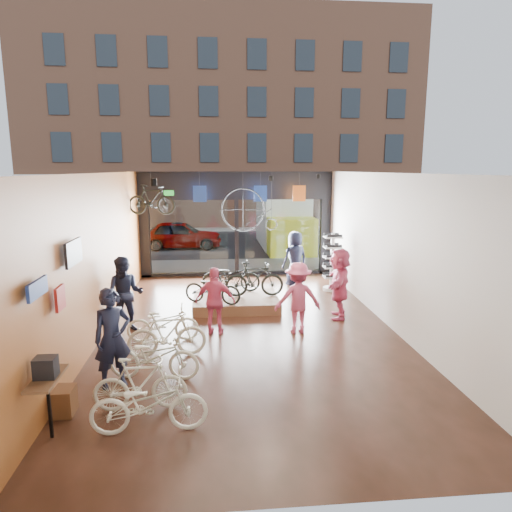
{
  "coord_description": "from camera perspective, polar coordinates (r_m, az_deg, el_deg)",
  "views": [
    {
      "loc": [
        -0.85,
        -10.62,
        3.9
      ],
      "look_at": [
        0.28,
        1.4,
        1.58
      ],
      "focal_mm": 32.0,
      "sensor_mm": 36.0,
      "label": 1
    }
  ],
  "objects": [
    {
      "name": "wall_back",
      "position": [
        5.08,
        4.79,
        -12.3
      ],
      "size": [
        7.0,
        0.04,
        3.8
      ],
      "primitive_type": "cube",
      "color": "beige",
      "rests_on": "ground"
    },
    {
      "name": "ground_plane",
      "position": [
        11.35,
        -0.77,
        -9.33
      ],
      "size": [
        7.0,
        12.0,
        0.04
      ],
      "primitive_type": "cube",
      "color": "black",
      "rests_on": "ground"
    },
    {
      "name": "floor_bike_4",
      "position": [
        10.73,
        -11.55,
        -8.23
      ],
      "size": [
        1.64,
        0.62,
        0.85
      ],
      "primitive_type": "imported",
      "rotation": [
        0.0,
        0.0,
        1.6
      ],
      "color": "beige",
      "rests_on": "ground_plane"
    },
    {
      "name": "street_road",
      "position": [
        25.93,
        -3.45,
        2.17
      ],
      "size": [
        30.0,
        18.0,
        0.02
      ],
      "primitive_type": "cube",
      "color": "black",
      "rests_on": "ground"
    },
    {
      "name": "floor_bike_3",
      "position": [
        9.86,
        -11.07,
        -9.55
      ],
      "size": [
        1.67,
        0.61,
        0.98
      ],
      "primitive_type": "imported",
      "rotation": [
        0.0,
        0.0,
        1.66
      ],
      "color": "beige",
      "rests_on": "ground_plane"
    },
    {
      "name": "jersey_mid",
      "position": [
        15.93,
        0.55,
        7.81
      ],
      "size": [
        0.45,
        0.03,
        0.55
      ],
      "primitive_type": "cube",
      "color": "#1E3F99",
      "rests_on": "ceiling"
    },
    {
      "name": "wall_right",
      "position": [
        11.65,
        16.73,
        0.53
      ],
      "size": [
        0.04,
        12.0,
        3.8
      ],
      "primitive_type": "cube",
      "color": "beige",
      "rests_on": "ground"
    },
    {
      "name": "jersey_left",
      "position": [
        15.85,
        -7.05,
        7.71
      ],
      "size": [
        0.45,
        0.03,
        0.55
      ],
      "primitive_type": "cube",
      "color": "#1E3F99",
      "rests_on": "ceiling"
    },
    {
      "name": "display_bike_left",
      "position": [
        12.39,
        -5.45,
        -4.05
      ],
      "size": [
        1.69,
        1.11,
        0.84
      ],
      "primitive_type": "imported",
      "rotation": [
        0.0,
        0.0,
        1.19
      ],
      "color": "black",
      "rests_on": "display_platform"
    },
    {
      "name": "opposite_building",
      "position": [
        32.28,
        -4.02,
        16.34
      ],
      "size": [
        26.0,
        5.0,
        14.0
      ],
      "primitive_type": "cube",
      "color": "brown",
      "rests_on": "ground"
    },
    {
      "name": "street_car",
      "position": [
        22.9,
        -9.47,
        2.66
      ],
      "size": [
        4.05,
        1.63,
        1.38
      ],
      "primitive_type": "imported",
      "rotation": [
        0.0,
        0.0,
        1.57
      ],
      "color": "gray",
      "rests_on": "street_road"
    },
    {
      "name": "wall_left",
      "position": [
        11.13,
        -19.17,
        -0.09
      ],
      "size": [
        0.04,
        12.0,
        3.8
      ],
      "primitive_type": "cube",
      "color": "#A75A33",
      "rests_on": "ground"
    },
    {
      "name": "customer_2",
      "position": [
        10.9,
        -5.11,
        -5.62
      ],
      "size": [
        1.01,
        0.56,
        1.62
      ],
      "primitive_type": "imported",
      "rotation": [
        0.0,
        0.0,
        2.96
      ],
      "color": "#CC4C72",
      "rests_on": "ground_plane"
    },
    {
      "name": "ceiling",
      "position": [
        10.65,
        -0.82,
        10.44
      ],
      "size": [
        7.0,
        12.0,
        0.04
      ],
      "primitive_type": "cube",
      "color": "black",
      "rests_on": "ground"
    },
    {
      "name": "display_bike_mid",
      "position": [
        13.0,
        -0.2,
        -2.92
      ],
      "size": [
        1.67,
        0.49,
        1.0
      ],
      "primitive_type": "imported",
      "rotation": [
        0.0,
        0.0,
        1.56
      ],
      "color": "black",
      "rests_on": "display_platform"
    },
    {
      "name": "floor_bike_1",
      "position": [
        7.92,
        -14.28,
        -15.23
      ],
      "size": [
        1.53,
        0.48,
        0.91
      ],
      "primitive_type": "imported",
      "rotation": [
        0.0,
        0.0,
        1.6
      ],
      "color": "beige",
      "rests_on": "ground_plane"
    },
    {
      "name": "display_bike_right",
      "position": [
        13.57,
        -3.13,
        -2.57
      ],
      "size": [
        1.78,
        0.79,
        0.9
      ],
      "primitive_type": "imported",
      "rotation": [
        0.0,
        0.0,
        1.46
      ],
      "color": "black",
      "rests_on": "display_platform"
    },
    {
      "name": "exit_sign",
      "position": [
        16.59,
        -10.84,
        7.74
      ],
      "size": [
        0.35,
        0.06,
        0.18
      ],
      "primitive_type": "cube",
      "color": "#198C26",
      "rests_on": "storefront"
    },
    {
      "name": "sidewalk_far",
      "position": [
        29.88,
        -3.72,
        3.45
      ],
      "size": [
        30.0,
        2.0,
        0.12
      ],
      "primitive_type": "cube",
      "color": "slate",
      "rests_on": "ground"
    },
    {
      "name": "wall_merch",
      "position": [
        7.99,
        -23.83,
        -9.07
      ],
      "size": [
        0.4,
        2.4,
        2.6
      ],
      "primitive_type": null,
      "color": "navy",
      "rests_on": "wall_left"
    },
    {
      "name": "floor_bike_2",
      "position": [
        8.93,
        -12.64,
        -12.13
      ],
      "size": [
        1.78,
        0.85,
        0.9
      ],
      "primitive_type": "imported",
      "rotation": [
        0.0,
        0.0,
        1.42
      ],
      "color": "beige",
      "rests_on": "ground_plane"
    },
    {
      "name": "customer_4",
      "position": [
        15.49,
        4.91,
        -0.28
      ],
      "size": [
        1.05,
        0.88,
        1.84
      ],
      "primitive_type": "imported",
      "rotation": [
        0.0,
        0.0,
        3.53
      ],
      "color": "#161C33",
      "rests_on": "ground_plane"
    },
    {
      "name": "customer_0",
      "position": [
        8.67,
        -17.5,
        -9.76
      ],
      "size": [
        0.8,
        0.7,
        1.83
      ],
      "primitive_type": "imported",
      "rotation": [
        0.0,
        0.0,
        0.49
      ],
      "color": "#161C33",
      "rests_on": "ground_plane"
    },
    {
      "name": "customer_1",
      "position": [
        11.49,
        -16.03,
        -4.6
      ],
      "size": [
        0.92,
        0.74,
        1.83
      ],
      "primitive_type": "imported",
      "rotation": [
        0.0,
        0.0,
        -0.05
      ],
      "color": "#161C33",
      "rests_on": "ground_plane"
    },
    {
      "name": "customer_3",
      "position": [
        10.98,
        5.26,
        -5.24
      ],
      "size": [
        1.13,
        0.68,
        1.72
      ],
      "primitive_type": "imported",
      "rotation": [
        0.0,
        0.0,
        3.18
      ],
      "color": "#CC4C72",
      "rests_on": "ground_plane"
    },
    {
      "name": "jersey_right",
      "position": [
        16.12,
        5.41,
        7.8
      ],
      "size": [
        0.45,
        0.03,
        0.55
      ],
      "primitive_type": "cube",
      "color": "#CC5919",
      "rests_on": "ceiling"
    },
    {
      "name": "box_truck",
      "position": [
        22.05,
        3.66,
        4.01
      ],
      "size": [
        2.16,
        6.49,
        2.56
      ],
      "primitive_type": null,
      "color": "silver",
      "rests_on": "street_road"
    },
    {
      "name": "penny_farthing",
      "position": [
        15.36,
        -0.5,
        5.64
      ],
      "size": [
        1.82,
        0.06,
        1.46
      ],
      "primitive_type": null,
      "color": "black",
      "rests_on": "ceiling"
    },
    {
      "name": "display_platform",
      "position": [
        13.11,
        -2.55,
        -5.77
      ],
      "size": [
        2.4,
        1.8,
        0.3
      ],
      "primitive_type": "cube",
      "color": "brown",
      "rests_on": "ground_plane"
    },
    {
      "name": "customer_5",
      "position": [
        12.21,
        10.38,
        -3.36
      ],
      "size": [
        1.0,
        1.82,
        1.87
      ],
      "primitive_type": "imported",
      "rotation": [
        0.0,
        0.0,
        4.44
      ],
      "color": "#CC4C72",
      "rests_on": "ground_plane"
    },
    {
      "name": "sunglasses_rack",
      "position": [
        14.9,
        9.5,
        -0.75
      ],
      "size": [
        0.61,
        0.53,
        1.88
      ],
      "primitive_type": null,
      "rotation": [
        0.0,
        0.0,
        -0.15
      ],
      "color": "white",
      "rests_on": "ground_plane"
    },
    {
      "name": "storefront",
      "position": [
        16.76,
        -2.45,
        4.0
      ],
      "size": [
        7.0,
        0.26,
        3.8
      ],
      "primitive_type": null,
      "color": "black",
      "rests_on": "ground"
    },
    {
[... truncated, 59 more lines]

